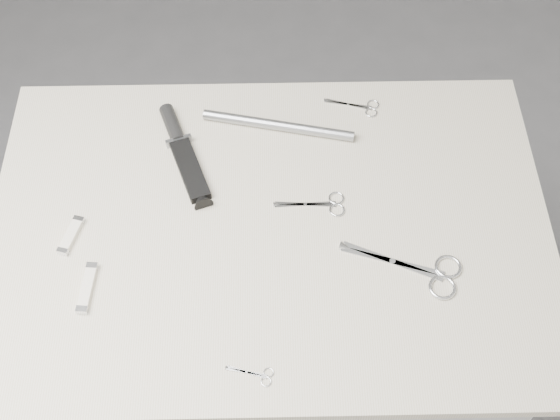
{
  "coord_description": "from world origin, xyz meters",
  "views": [
    {
      "loc": [
        0.0,
        -0.77,
        2.07
      ],
      "look_at": [
        0.02,
        0.03,
        0.92
      ],
      "focal_mm": 50.0,
      "sensor_mm": 36.0,
      "label": 1
    }
  ],
  "objects_px": {
    "large_shears": "(426,271)",
    "pocket_knife_a": "(71,236)",
    "embroidery_scissors_b": "(361,107)",
    "tiny_scissors": "(256,375)",
    "metal_rail": "(278,125)",
    "plinth": "(272,342)",
    "sheathed_knife": "(182,149)",
    "pocket_knife_b": "(87,288)",
    "embroidery_scissors_a": "(323,204)"
  },
  "relations": [
    {
      "from": "large_shears",
      "to": "pocket_knife_a",
      "type": "height_order",
      "value": "pocket_knife_a"
    },
    {
      "from": "embroidery_scissors_b",
      "to": "pocket_knife_a",
      "type": "height_order",
      "value": "pocket_knife_a"
    },
    {
      "from": "embroidery_scissors_b",
      "to": "tiny_scissors",
      "type": "relative_size",
      "value": 1.43
    },
    {
      "from": "large_shears",
      "to": "metal_rail",
      "type": "xyz_separation_m",
      "value": [
        -0.25,
        0.33,
        0.01
      ]
    },
    {
      "from": "plinth",
      "to": "embroidery_scissors_b",
      "type": "height_order",
      "value": "embroidery_scissors_b"
    },
    {
      "from": "plinth",
      "to": "sheathed_knife",
      "type": "xyz_separation_m",
      "value": [
        -0.16,
        0.17,
        0.48
      ]
    },
    {
      "from": "embroidery_scissors_b",
      "to": "pocket_knife_b",
      "type": "bearing_deg",
      "value": -126.27
    },
    {
      "from": "embroidery_scissors_a",
      "to": "tiny_scissors",
      "type": "distance_m",
      "value": 0.35
    },
    {
      "from": "pocket_knife_b",
      "to": "metal_rail",
      "type": "distance_m",
      "value": 0.48
    },
    {
      "from": "embroidery_scissors_a",
      "to": "tiny_scissors",
      "type": "height_order",
      "value": "same"
    },
    {
      "from": "large_shears",
      "to": "pocket_knife_b",
      "type": "distance_m",
      "value": 0.57
    },
    {
      "from": "tiny_scissors",
      "to": "sheathed_knife",
      "type": "xyz_separation_m",
      "value": [
        -0.14,
        0.45,
        0.01
      ]
    },
    {
      "from": "plinth",
      "to": "large_shears",
      "type": "xyz_separation_m",
      "value": [
        0.27,
        -0.1,
        0.47
      ]
    },
    {
      "from": "embroidery_scissors_a",
      "to": "metal_rail",
      "type": "relative_size",
      "value": 0.43
    },
    {
      "from": "embroidery_scissors_a",
      "to": "sheathed_knife",
      "type": "height_order",
      "value": "sheathed_knife"
    },
    {
      "from": "tiny_scissors",
      "to": "embroidery_scissors_b",
      "type": "bearing_deg",
      "value": 84.42
    },
    {
      "from": "embroidery_scissors_a",
      "to": "embroidery_scissors_b",
      "type": "relative_size",
      "value": 1.16
    },
    {
      "from": "large_shears",
      "to": "embroidery_scissors_a",
      "type": "xyz_separation_m",
      "value": [
        -0.17,
        0.14,
        -0.0
      ]
    },
    {
      "from": "pocket_knife_a",
      "to": "large_shears",
      "type": "bearing_deg",
      "value": -81.33
    },
    {
      "from": "tiny_scissors",
      "to": "sheathed_knife",
      "type": "distance_m",
      "value": 0.48
    },
    {
      "from": "tiny_scissors",
      "to": "pocket_knife_a",
      "type": "height_order",
      "value": "pocket_knife_a"
    },
    {
      "from": "plinth",
      "to": "sheathed_knife",
      "type": "distance_m",
      "value": 0.54
    },
    {
      "from": "large_shears",
      "to": "sheathed_knife",
      "type": "distance_m",
      "value": 0.51
    },
    {
      "from": "pocket_knife_b",
      "to": "sheathed_knife",
      "type": "bearing_deg",
      "value": -20.87
    },
    {
      "from": "embroidery_scissors_a",
      "to": "pocket_knife_a",
      "type": "height_order",
      "value": "pocket_knife_a"
    },
    {
      "from": "pocket_knife_a",
      "to": "metal_rail",
      "type": "xyz_separation_m",
      "value": [
        0.37,
        0.24,
        0.01
      ]
    },
    {
      "from": "tiny_scissors",
      "to": "metal_rail",
      "type": "height_order",
      "value": "metal_rail"
    },
    {
      "from": "pocket_knife_a",
      "to": "sheathed_knife",
      "type": "bearing_deg",
      "value": -27.54
    },
    {
      "from": "plinth",
      "to": "metal_rail",
      "type": "xyz_separation_m",
      "value": [
        0.02,
        0.23,
        0.48
      ]
    },
    {
      "from": "embroidery_scissors_b",
      "to": "metal_rail",
      "type": "xyz_separation_m",
      "value": [
        -0.17,
        -0.05,
        0.01
      ]
    },
    {
      "from": "embroidery_scissors_b",
      "to": "sheathed_knife",
      "type": "relative_size",
      "value": 0.47
    },
    {
      "from": "embroidery_scissors_b",
      "to": "pocket_knife_a",
      "type": "distance_m",
      "value": 0.61
    },
    {
      "from": "pocket_knife_b",
      "to": "metal_rail",
      "type": "height_order",
      "value": "metal_rail"
    },
    {
      "from": "embroidery_scissors_a",
      "to": "metal_rail",
      "type": "xyz_separation_m",
      "value": [
        -0.08,
        0.18,
        0.01
      ]
    },
    {
      "from": "sheathed_knife",
      "to": "metal_rail",
      "type": "bearing_deg",
      "value": -93.19
    },
    {
      "from": "sheathed_knife",
      "to": "pocket_knife_b",
      "type": "xyz_separation_m",
      "value": [
        -0.14,
        -0.3,
        -0.0
      ]
    },
    {
      "from": "tiny_scissors",
      "to": "pocket_knife_b",
      "type": "bearing_deg",
      "value": 165.63
    },
    {
      "from": "sheathed_knife",
      "to": "pocket_knife_a",
      "type": "relative_size",
      "value": 2.93
    },
    {
      "from": "metal_rail",
      "to": "pocket_knife_b",
      "type": "bearing_deg",
      "value": -132.98
    },
    {
      "from": "pocket_knife_b",
      "to": "metal_rail",
      "type": "xyz_separation_m",
      "value": [
        0.33,
        0.35,
        0.0
      ]
    },
    {
      "from": "sheathed_knife",
      "to": "pocket_knife_b",
      "type": "height_order",
      "value": "sheathed_knife"
    },
    {
      "from": "embroidery_scissors_a",
      "to": "tiny_scissors",
      "type": "relative_size",
      "value": 1.66
    },
    {
      "from": "plinth",
      "to": "embroidery_scissors_a",
      "type": "height_order",
      "value": "embroidery_scissors_a"
    },
    {
      "from": "sheathed_knife",
      "to": "pocket_knife_b",
      "type": "relative_size",
      "value": 2.43
    },
    {
      "from": "embroidery_scissors_a",
      "to": "embroidery_scissors_b",
      "type": "distance_m",
      "value": 0.25
    },
    {
      "from": "embroidery_scissors_b",
      "to": "sheathed_knife",
      "type": "xyz_separation_m",
      "value": [
        -0.35,
        -0.11,
        0.01
      ]
    },
    {
      "from": "large_shears",
      "to": "embroidery_scissors_b",
      "type": "xyz_separation_m",
      "value": [
        -0.08,
        0.38,
        -0.0
      ]
    },
    {
      "from": "pocket_knife_b",
      "to": "pocket_knife_a",
      "type": "bearing_deg",
      "value": 26.15
    },
    {
      "from": "plinth",
      "to": "pocket_knife_b",
      "type": "height_order",
      "value": "pocket_knife_b"
    },
    {
      "from": "embroidery_scissors_b",
      "to": "pocket_knife_a",
      "type": "bearing_deg",
      "value": -136.45
    }
  ]
}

